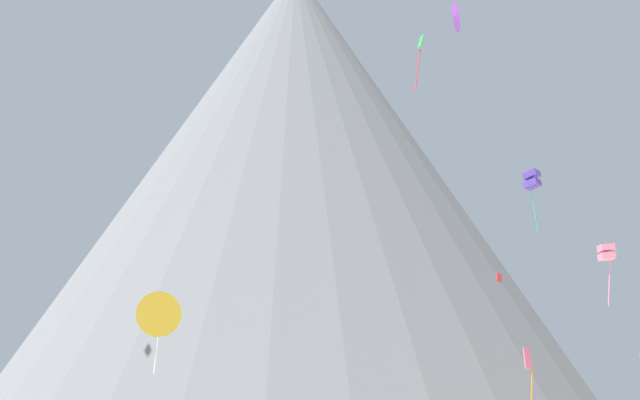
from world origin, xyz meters
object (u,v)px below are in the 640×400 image
object	(u,v)px
kite_yellow_mid	(215,233)
kite_rainbow_low	(529,373)
kite_violet_high	(455,17)
kite_red_mid	(499,278)
kite_pink_mid	(607,253)
kite_indigo_mid	(532,180)
kite_green_high	(420,51)
kite_gold_low	(159,314)
rock_massif	(290,202)

from	to	relation	value
kite_yellow_mid	kite_rainbow_low	bearing A→B (deg)	22.69
kite_violet_high	kite_red_mid	size ratio (longest dim) A/B	2.91
kite_pink_mid	kite_indigo_mid	xyz separation A→B (m)	(-1.44, 20.66, 10.60)
kite_violet_high	kite_green_high	xyz separation A→B (m)	(-3.13, -7.61, -6.06)
kite_pink_mid	kite_indigo_mid	distance (m)	23.27
kite_yellow_mid	kite_red_mid	distance (m)	26.58
kite_green_high	kite_red_mid	bearing A→B (deg)	1.54
kite_pink_mid	kite_yellow_mid	size ratio (longest dim) A/B	4.24
kite_indigo_mid	kite_green_high	bearing A→B (deg)	6.15
kite_pink_mid	kite_gold_low	bearing A→B (deg)	-76.30
rock_massif	kite_rainbow_low	xyz separation A→B (m)	(20.71, -47.28, -22.56)
kite_violet_high	kite_red_mid	xyz separation A→B (m)	(4.01, 12.90, -19.24)
kite_violet_high	rock_massif	bearing A→B (deg)	-160.46
kite_red_mid	kite_violet_high	bearing A→B (deg)	-117.82
rock_massif	kite_yellow_mid	distance (m)	24.85
kite_yellow_mid	kite_gold_low	bearing A→B (deg)	-16.94
kite_pink_mid	kite_gold_low	xyz separation A→B (m)	(-27.79, -10.98, -5.08)
kite_indigo_mid	kite_violet_high	bearing A→B (deg)	4.42
rock_massif	kite_gold_low	world-z (taller)	rock_massif
kite_indigo_mid	rock_massif	bearing A→B (deg)	-99.66
rock_massif	kite_green_high	size ratio (longest dim) A/B	23.40
kite_gold_low	kite_indigo_mid	bearing A→B (deg)	-150.61
kite_violet_high	kite_gold_low	distance (m)	35.90
kite_pink_mid	kite_indigo_mid	world-z (taller)	kite_indigo_mid
kite_violet_high	kite_pink_mid	size ratio (longest dim) A/B	0.60
kite_rainbow_low	kite_indigo_mid	size ratio (longest dim) A/B	0.93
kite_violet_high	kite_gold_low	bearing A→B (deg)	-53.70
rock_massif	kite_red_mid	xyz separation A→B (m)	(21.78, -24.42, -13.20)
kite_pink_mid	kite_red_mid	bearing A→B (deg)	-172.71
rock_massif	kite_yellow_mid	xyz separation A→B (m)	(-4.32, -22.98, -8.41)
kite_pink_mid	kite_rainbow_low	bearing A→B (deg)	-65.05
rock_massif	kite_green_high	xyz separation A→B (m)	(14.64, -44.93, -0.02)
kite_rainbow_low	kite_violet_high	size ratio (longest dim) A/B	2.13
kite_pink_mid	kite_green_high	size ratio (longest dim) A/B	0.99
rock_massif	kite_yellow_mid	bearing A→B (deg)	-100.65
kite_gold_low	kite_red_mid	size ratio (longest dim) A/B	5.35
kite_rainbow_low	kite_gold_low	xyz separation A→B (m)	(-21.62, -7.00, 3.05)
kite_rainbow_low	kite_red_mid	distance (m)	24.72
rock_massif	kite_indigo_mid	world-z (taller)	rock_massif
kite_rainbow_low	kite_gold_low	bearing A→B (deg)	16.63
kite_violet_high	kite_red_mid	distance (m)	23.51
kite_indigo_mid	kite_red_mid	world-z (taller)	kite_indigo_mid
rock_massif	kite_gold_low	size ratio (longest dim) A/B	21.53
kite_violet_high	kite_indigo_mid	world-z (taller)	kite_violet_high
kite_rainbow_low	kite_gold_low	distance (m)	22.93
kite_indigo_mid	kite_green_high	size ratio (longest dim) A/B	1.35
kite_green_high	kite_yellow_mid	bearing A→B (deg)	61.55
kite_gold_low	kite_indigo_mid	world-z (taller)	kite_indigo_mid
kite_pink_mid	kite_red_mid	world-z (taller)	kite_red_mid
kite_yellow_mid	kite_red_mid	world-z (taller)	kite_yellow_mid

